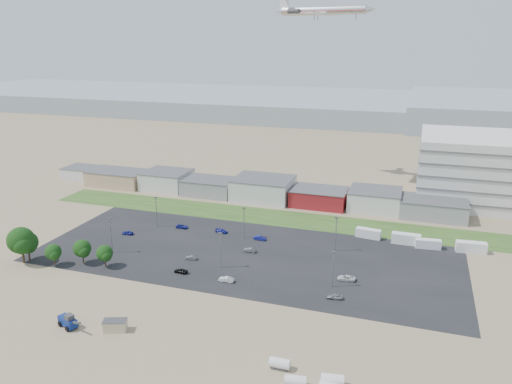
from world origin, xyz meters
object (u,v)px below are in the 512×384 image
at_px(box_trailer_a, 368,233).
at_px(telehandler, 68,320).
at_px(airliner, 323,11).
at_px(parked_car_2, 335,296).
at_px(parked_car_6, 222,231).
at_px(parked_car_11, 260,238).
at_px(tree_far_left, 21,243).
at_px(parked_car_5, 128,233).
at_px(storage_tank_nw, 280,363).
at_px(parked_car_9, 182,226).
at_px(parked_car_4, 191,258).
at_px(parked_car_0, 346,278).
at_px(portable_shed, 115,325).
at_px(parked_car_7, 250,250).
at_px(parked_car_3, 181,271).
at_px(parked_car_13, 226,279).

bearing_deg(box_trailer_a, telehandler, -119.60).
bearing_deg(airliner, parked_car_2, -66.22).
bearing_deg(parked_car_6, telehandler, 178.00).
bearing_deg(airliner, parked_car_11, -81.74).
height_order(tree_far_left, parked_car_5, tree_far_left).
relative_size(storage_tank_nw, parked_car_9, 0.96).
xyz_separation_m(parked_car_6, parked_car_11, (13.44, -1.88, 0.04)).
bearing_deg(parked_car_4, storage_tank_nw, 36.63).
height_order(tree_far_left, parked_car_0, tree_far_left).
distance_m(box_trailer_a, parked_car_2, 41.55).
bearing_deg(portable_shed, parked_car_7, 54.54).
relative_size(parked_car_3, parked_car_4, 1.16).
bearing_deg(parked_car_0, parked_car_9, -112.48).
xyz_separation_m(tree_far_left, parked_car_13, (57.00, 7.13, -5.21)).
bearing_deg(storage_tank_nw, parked_car_2, 79.85).
bearing_deg(parked_car_9, telehandler, -175.20).
distance_m(box_trailer_a, parked_car_7, 38.30).
relative_size(telehandler, parked_car_6, 1.88).
distance_m(airliner, parked_car_3, 125.51).
distance_m(parked_car_3, parked_car_9, 32.95).
distance_m(tree_far_left, airliner, 141.43).
height_order(parked_car_4, parked_car_6, parked_car_6).
height_order(storage_tank_nw, parked_car_4, storage_tank_nw).
distance_m(portable_shed, parked_car_13, 31.41).
xyz_separation_m(box_trailer_a, parked_car_4, (-45.17, -31.96, -0.89)).
bearing_deg(parked_car_6, storage_tank_nw, -141.07).
height_order(storage_tank_nw, parked_car_7, storage_tank_nw).
relative_size(tree_far_left, parked_car_4, 3.56).
relative_size(portable_shed, parked_car_6, 1.19).
bearing_deg(parked_car_6, parked_car_7, -122.62).
bearing_deg(parked_car_13, parked_car_2, 88.79).
height_order(portable_shed, parked_car_7, portable_shed).
xyz_separation_m(tree_far_left, parked_car_2, (84.60, 7.04, -5.23)).
distance_m(parked_car_2, parked_car_6, 51.67).
bearing_deg(parked_car_4, parked_car_5, -118.22).
bearing_deg(parked_car_3, parked_car_4, -167.74).
bearing_deg(storage_tank_nw, telehandler, -179.27).
bearing_deg(parked_car_9, parked_car_5, 129.19).
xyz_separation_m(parked_car_2, parked_car_5, (-68.95, 20.13, -0.02)).
xyz_separation_m(portable_shed, parked_car_3, (0.81, 29.01, -0.69)).
xyz_separation_m(telehandler, parked_car_0, (53.27, 40.39, -0.98)).
bearing_deg(parked_car_7, parked_car_3, -35.93).
height_order(telehandler, parked_car_7, telehandler).
height_order(parked_car_4, parked_car_11, parked_car_11).
height_order(parked_car_3, parked_car_4, parked_car_3).
xyz_separation_m(airliner, parked_car_2, (25.80, -104.46, -69.36)).
relative_size(storage_tank_nw, box_trailer_a, 0.51).
distance_m(parked_car_3, parked_car_4, 8.52).
xyz_separation_m(telehandler, tree_far_left, (-32.53, 22.87, 4.25)).
xyz_separation_m(parked_car_4, parked_car_11, (13.86, 19.58, 0.10)).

